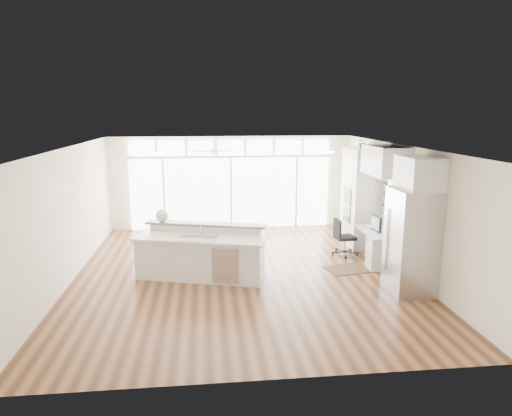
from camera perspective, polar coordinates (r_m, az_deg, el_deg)
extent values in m
cube|color=#492916|center=(9.90, -1.77, -8.19)|extent=(7.00, 8.00, 0.02)
cube|color=white|center=(9.31, -1.87, 7.65)|extent=(7.00, 8.00, 0.02)
cube|color=white|center=(13.44, -3.16, 3.20)|extent=(7.00, 0.04, 2.70)
cube|color=white|center=(5.69, 1.38, -9.20)|extent=(7.00, 0.04, 2.70)
cube|color=white|center=(9.89, -22.49, -0.93)|extent=(0.04, 8.00, 2.70)
cube|color=white|center=(10.38, 17.82, -0.01)|extent=(0.04, 8.00, 2.70)
cube|color=silver|center=(13.43, -3.13, 1.89)|extent=(5.80, 0.06, 2.08)
cube|color=silver|center=(13.26, -3.19, 7.56)|extent=(5.90, 0.06, 0.40)
cube|color=white|center=(10.60, 17.04, 1.38)|extent=(0.04, 0.85, 0.85)
cube|color=silver|center=(12.10, -5.29, 7.57)|extent=(1.16, 1.16, 0.32)
cube|color=silver|center=(9.51, -1.97, 7.62)|extent=(3.40, 3.00, 0.02)
cube|color=silver|center=(11.92, 12.86, 1.28)|extent=(0.64, 1.20, 2.50)
cube|color=silver|center=(10.74, 15.04, -4.78)|extent=(0.72, 1.30, 0.76)
cube|color=silver|center=(10.37, 15.83, 5.71)|extent=(0.64, 1.30, 0.64)
cube|color=#ABACB0|center=(9.11, 18.85, -3.98)|extent=(0.76, 0.90, 2.00)
cube|color=silver|center=(8.88, 19.77, 4.14)|extent=(0.64, 0.90, 0.60)
cube|color=black|center=(11.18, 15.76, 1.22)|extent=(0.06, 0.22, 0.80)
cube|color=silver|center=(9.51, -7.00, -5.64)|extent=(2.89, 1.73, 1.08)
cube|color=#32200F|center=(10.32, 11.40, -7.48)|extent=(1.06, 0.86, 0.01)
cube|color=black|center=(11.19, 11.08, -3.60)|extent=(0.50, 0.47, 0.88)
sphere|color=silver|center=(10.00, -11.66, -0.92)|extent=(0.34, 0.34, 0.27)
cube|color=black|center=(10.56, 14.80, -1.84)|extent=(0.11, 0.46, 0.38)
cube|color=white|center=(10.55, 13.88, -2.83)|extent=(0.14, 0.34, 0.02)
imported|color=#2D5B27|center=(11.75, 13.17, 7.85)|extent=(0.31, 0.34, 0.23)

